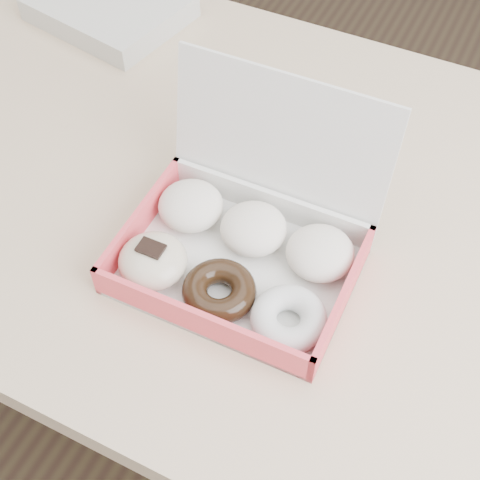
% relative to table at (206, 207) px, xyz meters
% --- Properties ---
extents(ground, '(4.00, 4.00, 0.00)m').
position_rel_table_xyz_m(ground, '(0.00, 0.00, -0.67)').
color(ground, black).
rests_on(ground, ground).
extents(table, '(1.20, 0.80, 0.75)m').
position_rel_table_xyz_m(table, '(0.00, 0.00, 0.00)').
color(table, '#D2B08A').
rests_on(table, ground).
extents(donut_box, '(0.29, 0.25, 0.21)m').
position_rel_table_xyz_m(donut_box, '(0.12, -0.12, 0.11)').
color(donut_box, white).
rests_on(donut_box, table).
extents(newspapers, '(0.28, 0.24, 0.04)m').
position_rel_table_xyz_m(newspapers, '(-0.32, 0.26, 0.10)').
color(newspapers, white).
rests_on(newspapers, table).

